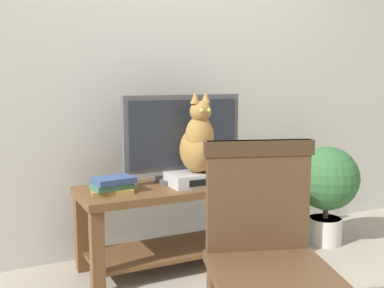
{
  "coord_description": "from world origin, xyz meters",
  "views": [
    {
      "loc": [
        -1.21,
        -2.02,
        1.15
      ],
      "look_at": [
        -0.01,
        0.44,
        0.77
      ],
      "focal_mm": 42.9,
      "sensor_mm": 36.0,
      "label": 1
    }
  ],
  "objects": [
    {
      "name": "potted_plant",
      "position": [
        1.03,
        0.4,
        0.43
      ],
      "size": [
        0.45,
        0.45,
        0.69
      ],
      "color": "beige",
      "rests_on": "ground"
    },
    {
      "name": "media_box",
      "position": [
        0.02,
        0.44,
        0.56
      ],
      "size": [
        0.35,
        0.23,
        0.08
      ],
      "color": "#BCBCC1",
      "rests_on": "tv_stand"
    },
    {
      "name": "book_stack",
      "position": [
        -0.5,
        0.46,
        0.57
      ],
      "size": [
        0.26,
        0.18,
        0.09
      ],
      "color": "olive",
      "rests_on": "tv_stand"
    },
    {
      "name": "back_wall",
      "position": [
        0.0,
        0.92,
        1.4
      ],
      "size": [
        7.0,
        0.12,
        2.8
      ],
      "primitive_type": "cube",
      "color": "beige",
      "rests_on": "ground"
    },
    {
      "name": "tv",
      "position": [
        -0.01,
        0.57,
        0.8
      ],
      "size": [
        0.78,
        0.2,
        0.55
      ],
      "color": "#4C4C51",
      "rests_on": "tv_stand"
    },
    {
      "name": "cat",
      "position": [
        0.02,
        0.42,
        0.78
      ],
      "size": [
        0.21,
        0.32,
        0.49
      ],
      "color": "olive",
      "rests_on": "media_box"
    },
    {
      "name": "wooden_chair",
      "position": [
        -0.24,
        -0.67,
        0.54
      ],
      "size": [
        0.55,
        0.55,
        0.93
      ],
      "color": "#513823",
      "rests_on": "ground"
    },
    {
      "name": "tv_stand",
      "position": [
        -0.01,
        0.49,
        0.36
      ],
      "size": [
        1.36,
        0.48,
        0.52
      ],
      "color": "brown",
      "rests_on": "ground"
    }
  ]
}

